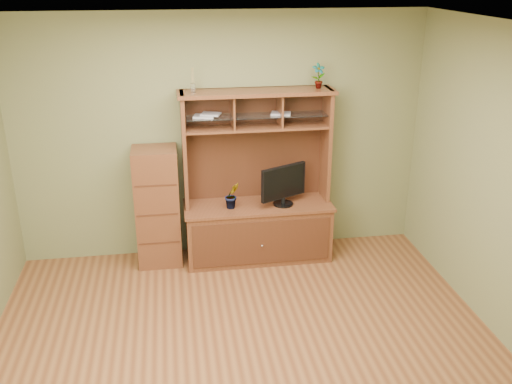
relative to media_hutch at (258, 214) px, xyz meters
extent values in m
cube|color=brown|center=(-0.36, -1.73, -0.53)|extent=(4.50, 4.00, 0.02)
cube|color=white|center=(-0.36, -1.73, 2.19)|extent=(4.50, 4.00, 0.02)
cube|color=olive|center=(-0.36, 0.28, 0.83)|extent=(4.50, 0.02, 2.70)
cube|color=olive|center=(-0.36, -3.74, 0.83)|extent=(4.50, 0.02, 2.70)
cube|color=#482714|center=(0.00, -0.02, -0.21)|extent=(1.60, 0.55, 0.62)
cube|color=#3B2010|center=(0.00, -0.30, -0.21)|extent=(1.50, 0.01, 0.50)
sphere|color=silver|center=(0.00, -0.32, -0.24)|extent=(0.02, 0.02, 0.02)
cube|color=#482714|center=(0.00, -0.02, 0.11)|extent=(1.64, 0.59, 0.03)
cube|color=#482714|center=(-0.78, 0.08, 0.75)|extent=(0.04, 0.35, 1.25)
cube|color=#482714|center=(0.78, 0.08, 0.75)|extent=(0.04, 0.35, 1.25)
cube|color=#3B2010|center=(0.00, 0.24, 0.75)|extent=(1.52, 0.02, 1.25)
cube|color=#482714|center=(0.00, 0.08, 1.36)|extent=(1.66, 0.40, 0.04)
cube|color=#482714|center=(0.00, 0.08, 0.98)|extent=(1.52, 0.32, 0.02)
cube|color=#482714|center=(-0.25, 0.08, 1.16)|extent=(0.02, 0.31, 0.35)
cube|color=#482714|center=(0.25, 0.08, 1.16)|extent=(0.02, 0.31, 0.35)
cube|color=silver|center=(0.00, 0.07, 1.11)|extent=(1.50, 0.27, 0.01)
cylinder|color=black|center=(0.27, -0.08, 0.14)|extent=(0.22, 0.22, 0.02)
cylinder|color=black|center=(0.27, -0.08, 0.18)|extent=(0.04, 0.04, 0.07)
cube|color=black|center=(0.27, -0.08, 0.39)|extent=(0.53, 0.29, 0.37)
imported|color=#24511C|center=(-0.29, -0.08, 0.27)|extent=(0.19, 0.17, 0.29)
imported|color=#275F21|center=(0.66, 0.08, 1.51)|extent=(0.15, 0.11, 0.26)
cylinder|color=silver|center=(-0.66, 0.08, 1.42)|extent=(0.05, 0.05, 0.09)
cylinder|color=#95844A|center=(-0.66, 0.08, 1.55)|extent=(0.03, 0.03, 0.16)
cube|color=#A4A4A9|center=(-0.56, 0.08, 1.12)|extent=(0.24, 0.20, 0.02)
cube|color=#A4A4A9|center=(-0.49, 0.08, 1.14)|extent=(0.24, 0.21, 0.02)
cube|color=#A4A4A9|center=(0.26, 0.08, 1.12)|extent=(0.24, 0.21, 0.02)
cube|color=#482714|center=(-1.10, 0.04, 0.14)|extent=(0.47, 0.43, 1.32)
cube|color=#3B2010|center=(-1.10, -0.18, -0.19)|extent=(0.43, 0.01, 0.02)
cube|color=#3B2010|center=(-1.10, -0.18, 0.14)|extent=(0.43, 0.01, 0.01)
cube|color=#3B2010|center=(-1.10, -0.18, 0.47)|extent=(0.43, 0.01, 0.02)
camera|label=1|loc=(-0.92, -5.78, 2.58)|focal=40.00mm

